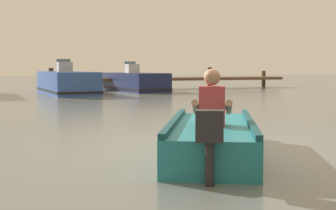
{
  "coord_description": "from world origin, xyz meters",
  "views": [
    {
      "loc": [
        -3.07,
        -6.62,
        1.21
      ],
      "look_at": [
        -0.11,
        1.25,
        0.55
      ],
      "focal_mm": 51.67,
      "sensor_mm": 36.0,
      "label": 1
    }
  ],
  "objects": [
    {
      "name": "wooden_dock",
      "position": [
        6.36,
        18.39,
        0.55
      ],
      "size": [
        13.75,
        1.64,
        1.22
      ],
      "color": "brown",
      "rests_on": "ground"
    },
    {
      "name": "ground_plane",
      "position": [
        0.0,
        0.0,
        0.0
      ],
      "size": [
        120.0,
        120.0,
        0.0
      ],
      "primitive_type": "plane",
      "color": "slate"
    },
    {
      "name": "moored_boat_blue",
      "position": [
        0.3,
        15.33,
        0.48
      ],
      "size": [
        2.13,
        5.48,
        1.58
      ],
      "color": "#2D519E",
      "rests_on": "ground"
    },
    {
      "name": "moored_boat_navy",
      "position": [
        3.91,
        16.68,
        0.44
      ],
      "size": [
        2.38,
        4.78,
        1.5
      ],
      "color": "#19234C",
      "rests_on": "ground"
    },
    {
      "name": "rowboat_with_person",
      "position": [
        -0.2,
        -0.69,
        0.25
      ],
      "size": [
        2.37,
        3.51,
        1.19
      ],
      "color": "#1E727A",
      "rests_on": "ground"
    }
  ]
}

